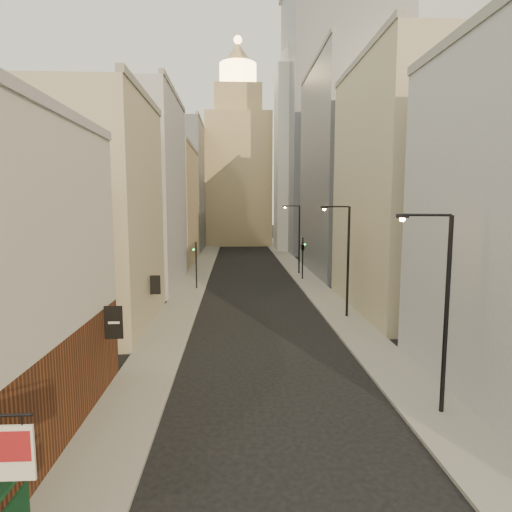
{
  "coord_description": "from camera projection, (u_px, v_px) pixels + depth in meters",
  "views": [
    {
      "loc": [
        -1.9,
        -4.76,
        8.79
      ],
      "look_at": [
        -0.67,
        20.07,
        5.8
      ],
      "focal_mm": 30.0,
      "sensor_mm": 36.0,
      "label": 1
    }
  ],
  "objects": [
    {
      "name": "sidewalk_left",
      "position": [
        202.0,
        267.0,
        60.07
      ],
      "size": [
        3.0,
        140.0,
        0.15
      ],
      "primitive_type": "cube",
      "color": "gray",
      "rests_on": "ground"
    },
    {
      "name": "left_bldg_wingrid",
      "position": [
        183.0,
        188.0,
        83.16
      ],
      "size": [
        8.0,
        20.0,
        24.0
      ],
      "primitive_type": "cube",
      "color": "gray",
      "rests_on": "ground"
    },
    {
      "name": "traffic_light_right",
      "position": [
        303.0,
        247.0,
        49.73
      ],
      "size": [
        0.75,
        0.75,
        5.0
      ],
      "rotation": [
        0.0,
        0.0,
        2.91
      ],
      "color": "black",
      "rests_on": "ground"
    },
    {
      "name": "right_bldg_wingrid",
      "position": [
        343.0,
        171.0,
        54.48
      ],
      "size": [
        8.0,
        20.0,
        26.0
      ],
      "primitive_type": "cube",
      "color": "gray",
      "rests_on": "ground"
    },
    {
      "name": "left_bldg_grey",
      "position": [
        140.0,
        193.0,
        45.72
      ],
      "size": [
        8.0,
        16.0,
        20.0
      ],
      "primitive_type": "cube",
      "color": "#9E9DA3",
      "rests_on": "ground"
    },
    {
      "name": "right_bldg_beige",
      "position": [
        404.0,
        190.0,
        35.01
      ],
      "size": [
        8.0,
        16.0,
        20.0
      ],
      "primitive_type": "cube",
      "color": "tan",
      "rests_on": "ground"
    },
    {
      "name": "traffic_light_left",
      "position": [
        196.0,
        257.0,
        44.13
      ],
      "size": [
        0.54,
        0.42,
        5.0
      ],
      "rotation": [
        0.0,
        0.0,
        3.37
      ],
      "color": "black",
      "rests_on": "ground"
    },
    {
      "name": "streetlamp_far",
      "position": [
        298.0,
        235.0,
        53.81
      ],
      "size": [
        2.12,
        1.11,
        8.69
      ],
      "rotation": [
        0.0,
        0.0,
        -0.44
      ],
      "color": "black",
      "rests_on": "ground"
    },
    {
      "name": "sidewalk_right",
      "position": [
        294.0,
        266.0,
        60.71
      ],
      "size": [
        3.0,
        140.0,
        0.15
      ],
      "primitive_type": "cube",
      "color": "gray",
      "rests_on": "ground"
    },
    {
      "name": "white_tower",
      "position": [
        297.0,
        153.0,
        81.48
      ],
      "size": [
        8.0,
        8.0,
        41.5
      ],
      "color": "silver",
      "rests_on": "ground"
    },
    {
      "name": "left_bldg_tan",
      "position": [
        167.0,
        207.0,
        63.75
      ],
      "size": [
        8.0,
        18.0,
        17.0
      ],
      "primitive_type": "cube",
      "color": "tan",
      "rests_on": "ground"
    },
    {
      "name": "highrise",
      "position": [
        339.0,
        115.0,
        81.03
      ],
      "size": [
        21.0,
        23.0,
        51.2
      ],
      "color": "gray",
      "rests_on": "ground"
    },
    {
      "name": "clock_tower",
      "position": [
        238.0,
        165.0,
        94.93
      ],
      "size": [
        14.0,
        14.0,
        44.9
      ],
      "color": "tan",
      "rests_on": "ground"
    },
    {
      "name": "left_bldg_beige",
      "position": [
        91.0,
        216.0,
        30.09
      ],
      "size": [
        8.0,
        12.0,
        16.0
      ],
      "primitive_type": "cube",
      "color": "tan",
      "rests_on": "ground"
    },
    {
      "name": "streetlamp_near",
      "position": [
        441.0,
        302.0,
        17.5
      ],
      "size": [
        2.13,
        0.87,
        8.43
      ],
      "rotation": [
        0.0,
        0.0,
        -0.33
      ],
      "color": "black",
      "rests_on": "ground"
    },
    {
      "name": "streetlamp_mid",
      "position": [
        345.0,
        255.0,
        32.8
      ],
      "size": [
        2.28,
        0.23,
        8.7
      ],
      "rotation": [
        0.0,
        0.0,
        -0.0
      ],
      "color": "black",
      "rests_on": "ground"
    }
  ]
}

